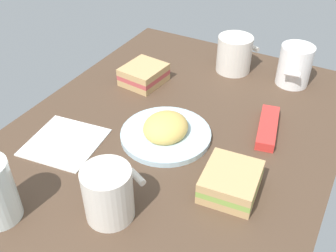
{
  "coord_description": "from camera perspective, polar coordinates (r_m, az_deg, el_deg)",
  "views": [
    {
      "loc": [
        -54.5,
        -29.94,
        52.55
      ],
      "look_at": [
        0.0,
        0.0,
        5.0
      ],
      "focal_mm": 42.09,
      "sensor_mm": 36.0,
      "label": 1
    }
  ],
  "objects": [
    {
      "name": "tabletop",
      "position": [
        0.81,
        0.0,
        -2.25
      ],
      "size": [
        90.0,
        64.0,
        2.0
      ],
      "primitive_type": "cube",
      "color": "#4C3828",
      "rests_on": "ground"
    },
    {
      "name": "coffee_mug_milky",
      "position": [
        1.0,
        17.9,
        8.42
      ],
      "size": [
        10.01,
        7.82,
        9.84
      ],
      "color": "white",
      "rests_on": "tabletop"
    },
    {
      "name": "sandwich_side",
      "position": [
        0.97,
        -3.52,
        7.44
      ],
      "size": [
        10.75,
        9.87,
        4.4
      ],
      "color": "tan",
      "rests_on": "tabletop"
    },
    {
      "name": "sandwich_main",
      "position": [
        0.69,
        9.07,
        -7.96
      ],
      "size": [
        11.05,
        10.13,
        4.4
      ],
      "color": "tan",
      "rests_on": "tabletop"
    },
    {
      "name": "coffee_mug_black",
      "position": [
        1.03,
        9.6,
        10.32
      ],
      "size": [
        11.01,
        9.36,
        9.17
      ],
      "color": "silver",
      "rests_on": "tabletop"
    },
    {
      "name": "paper_napkin",
      "position": [
        0.81,
        -14.72,
        -2.27
      ],
      "size": [
        15.5,
        15.5,
        0.3
      ],
      "primitive_type": "cube",
      "rotation": [
        0.0,
        0.0,
        0.13
      ],
      "color": "white",
      "rests_on": "tabletop"
    },
    {
      "name": "coffee_mug_spare",
      "position": [
        0.63,
        -8.63,
        -9.56
      ],
      "size": [
        10.16,
        8.07,
        9.49
      ],
      "color": "silver",
      "rests_on": "tabletop"
    },
    {
      "name": "snack_bar",
      "position": [
        0.84,
        14.24,
        -0.2
      ],
      "size": [
        14.02,
        6.36,
        2.0
      ],
      "primitive_type": "cube",
      "rotation": [
        0.0,
        0.0,
        0.21
      ],
      "color": "red",
      "rests_on": "tabletop"
    },
    {
      "name": "plate_of_food",
      "position": [
        0.79,
        -0.32,
        -0.71
      ],
      "size": [
        18.42,
        18.42,
        5.04
      ],
      "color": "silver",
      "rests_on": "tabletop"
    }
  ]
}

